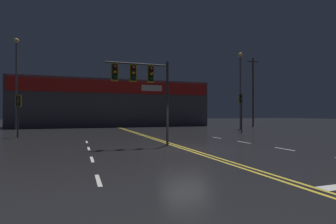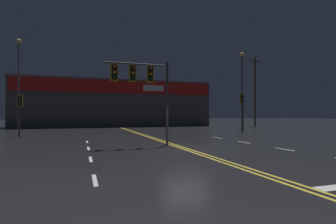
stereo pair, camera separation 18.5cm
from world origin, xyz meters
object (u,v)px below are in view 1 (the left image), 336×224
object	(u,v)px
traffic_signal_corner_northeast	(241,104)
streetlight_near_left	(240,80)
traffic_signal_median	(141,79)
traffic_signal_corner_northwest	(18,106)
streetlight_far_left	(16,73)

from	to	relation	value
traffic_signal_corner_northeast	streetlight_near_left	world-z (taller)	streetlight_near_left
streetlight_near_left	traffic_signal_median	bearing A→B (deg)	-139.56
traffic_signal_median	traffic_signal_corner_northeast	distance (m)	15.22
traffic_signal_corner_northwest	streetlight_far_left	bearing A→B (deg)	101.89
traffic_signal_corner_northwest	streetlight_near_left	xyz separation A→B (m)	(24.07, 4.61, 3.67)
streetlight_far_left	traffic_signal_corner_northwest	bearing A→B (deg)	-78.11
traffic_signal_median	traffic_signal_corner_northeast	size ratio (longest dim) A/B	1.25
traffic_signal_corner_northeast	traffic_signal_corner_northwest	bearing A→B (deg)	178.40
traffic_signal_median	streetlight_near_left	bearing A→B (deg)	40.44
traffic_signal_corner_northeast	traffic_signal_corner_northwest	distance (m)	20.60
traffic_signal_median	streetlight_far_left	world-z (taller)	streetlight_far_left
traffic_signal_median	streetlight_near_left	distance (m)	21.23
traffic_signal_median	streetlight_far_left	distance (m)	24.17
traffic_signal_corner_northeast	streetlight_far_left	bearing A→B (deg)	150.77
traffic_signal_corner_northeast	traffic_signal_corner_northwest	world-z (taller)	traffic_signal_corner_northeast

